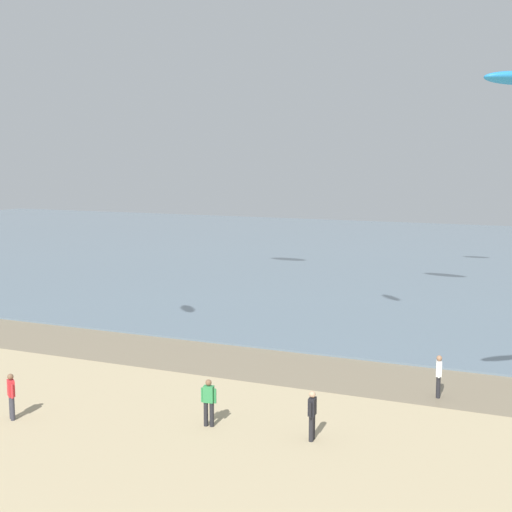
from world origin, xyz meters
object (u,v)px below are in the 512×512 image
person_by_waterline (11,395)px  person_left_flank (209,401)px  person_right_flank (312,414)px  person_nearest_camera (439,375)px

person_by_waterline → person_left_flank: same height
person_by_waterline → person_right_flank: same height
person_left_flank → person_right_flank: bearing=3.6°
person_right_flank → person_by_waterline: bearing=-167.1°
person_nearest_camera → person_right_flank: bearing=-118.4°
person_nearest_camera → person_by_waterline: 16.28m
person_nearest_camera → person_left_flank: (-7.01, -6.27, 0.00)m
person_nearest_camera → person_by_waterline: same height
person_by_waterline → person_left_flank: size_ratio=1.00×
person_nearest_camera → person_by_waterline: size_ratio=1.00×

